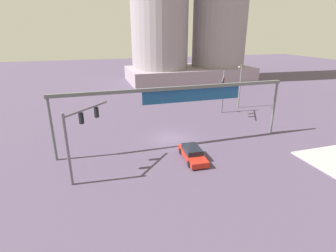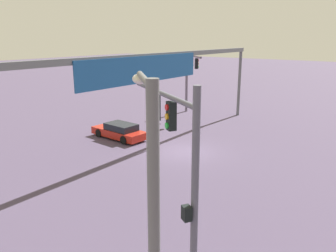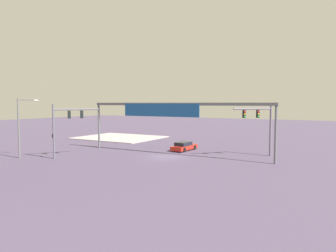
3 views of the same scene
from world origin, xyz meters
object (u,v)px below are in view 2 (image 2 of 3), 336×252
Objects in this scene: traffic_signal_near_corner at (190,72)px; traffic_signal_opposite_side at (178,148)px; streetlamp_curved_arm at (152,248)px; sedan_car_approaching at (120,131)px.

traffic_signal_near_corner is 0.97× the size of traffic_signal_opposite_side.
traffic_signal_near_corner is 0.87× the size of streetlamp_curved_arm.
traffic_signal_opposite_side is 0.90× the size of streetlamp_curved_arm.
streetlamp_curved_arm is (24.74, 15.42, -0.09)m from traffic_signal_near_corner.
traffic_signal_opposite_side is 5.18m from streetlamp_curved_arm.
traffic_signal_opposite_side is at bearing -16.13° from streetlamp_curved_arm.
traffic_signal_near_corner is 29.15m from streetlamp_curved_arm.
streetlamp_curved_arm is 1.50× the size of sedan_car_approaching.
sedan_car_approaching is at bearing -6.70° from traffic_signal_opposite_side.
traffic_signal_opposite_side is at bearing 145.23° from sedan_car_approaching.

